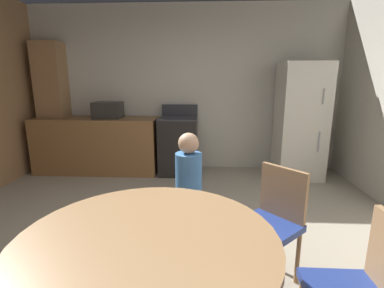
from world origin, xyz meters
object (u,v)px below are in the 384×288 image
object	(u,v)px
microwave	(108,110)
person_child	(189,193)
chair_northeast	(273,218)
oven_range	(178,145)
dining_table	(148,264)
refrigerator	(300,121)

from	to	relation	value
microwave	person_child	xyz separation A→B (m)	(1.44, -2.22, -0.45)
microwave	chair_northeast	xyz separation A→B (m)	(2.08, -2.48, -0.53)
oven_range	person_child	xyz separation A→B (m)	(0.31, -2.23, 0.11)
dining_table	microwave	bearing A→B (deg)	112.11
dining_table	chair_northeast	world-z (taller)	chair_northeast
dining_table	person_child	distance (m)	0.99
dining_table	refrigerator	bearing A→B (deg)	61.26
oven_range	person_child	bearing A→B (deg)	-82.10
microwave	dining_table	world-z (taller)	microwave
oven_range	dining_table	size ratio (longest dim) A/B	0.86
dining_table	person_child	world-z (taller)	person_child
oven_range	chair_northeast	distance (m)	2.66
refrigerator	microwave	xyz separation A→B (m)	(-3.03, 0.05, 0.15)
refrigerator	chair_northeast	xyz separation A→B (m)	(-0.95, -2.43, -0.38)
oven_range	microwave	world-z (taller)	microwave
microwave	person_child	world-z (taller)	microwave
dining_table	person_child	size ratio (longest dim) A/B	1.18
oven_range	refrigerator	distance (m)	1.95
microwave	dining_table	size ratio (longest dim) A/B	0.34
refrigerator	person_child	distance (m)	2.71
person_child	chair_northeast	bearing A→B (deg)	76.03
microwave	chair_northeast	size ratio (longest dim) A/B	0.51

